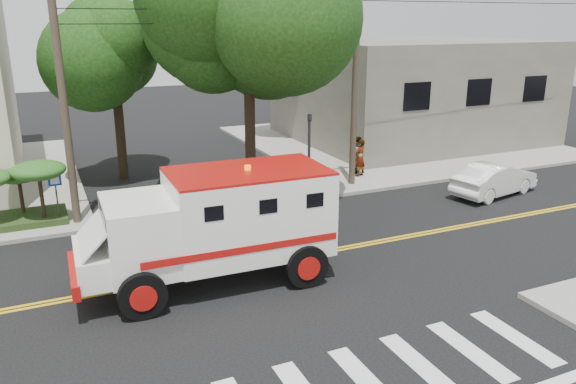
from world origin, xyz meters
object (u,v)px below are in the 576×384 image
armored_truck (218,221)px  parked_sedan (494,179)px  pedestrian_a (360,158)px  pedestrian_b (356,155)px

armored_truck → parked_sedan: 13.88m
parked_sedan → pedestrian_a: size_ratio=2.42×
parked_sedan → pedestrian_a: 6.11m
pedestrian_b → pedestrian_a: bearing=77.1°
pedestrian_a → pedestrian_b: size_ratio=0.99×
parked_sedan → pedestrian_b: 6.46m
pedestrian_a → armored_truck: bearing=15.1°
parked_sedan → pedestrian_b: bearing=25.0°
parked_sedan → pedestrian_b: (-3.85, 5.18, 0.34)m
armored_truck → parked_sedan: (13.46, 3.16, -1.16)m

